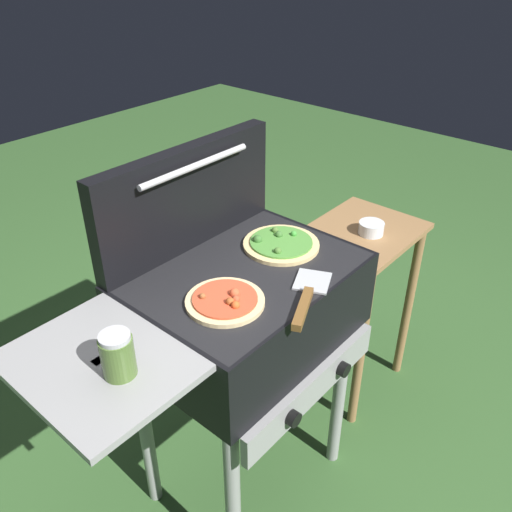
{
  "coord_description": "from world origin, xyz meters",
  "views": [
    {
      "loc": [
        -0.91,
        -0.83,
        1.71
      ],
      "look_at": [
        0.05,
        0.0,
        0.92
      ],
      "focal_mm": 37.37,
      "sensor_mm": 36.0,
      "label": 1
    }
  ],
  "objects_px": {
    "grill": "(243,314)",
    "pizza_veggie": "(280,243)",
    "sauce_jar": "(118,355)",
    "pizza_pepperoni": "(226,301)",
    "spatula": "(307,297)",
    "topping_bowl_near": "(371,228)",
    "prep_table": "(357,277)"
  },
  "relations": [
    {
      "from": "sauce_jar",
      "to": "topping_bowl_near",
      "type": "relative_size",
      "value": 1.13
    },
    {
      "from": "grill",
      "to": "sauce_jar",
      "type": "relative_size",
      "value": 9.19
    },
    {
      "from": "pizza_pepperoni",
      "to": "spatula",
      "type": "xyz_separation_m",
      "value": [
        0.15,
        -0.14,
        -0.0
      ]
    },
    {
      "from": "prep_table",
      "to": "topping_bowl_near",
      "type": "bearing_deg",
      "value": -101.15
    },
    {
      "from": "pizza_pepperoni",
      "to": "spatula",
      "type": "distance_m",
      "value": 0.21
    },
    {
      "from": "pizza_veggie",
      "to": "prep_table",
      "type": "bearing_deg",
      "value": -0.63
    },
    {
      "from": "topping_bowl_near",
      "to": "spatula",
      "type": "bearing_deg",
      "value": -164.82
    },
    {
      "from": "spatula",
      "to": "prep_table",
      "type": "relative_size",
      "value": 0.35
    },
    {
      "from": "sauce_jar",
      "to": "topping_bowl_near",
      "type": "xyz_separation_m",
      "value": [
        1.12,
        0.03,
        -0.18
      ]
    },
    {
      "from": "prep_table",
      "to": "topping_bowl_near",
      "type": "height_order",
      "value": "topping_bowl_near"
    },
    {
      "from": "pizza_pepperoni",
      "to": "pizza_veggie",
      "type": "height_order",
      "value": "same"
    },
    {
      "from": "pizza_pepperoni",
      "to": "sauce_jar",
      "type": "xyz_separation_m",
      "value": [
        -0.32,
        0.0,
        0.04
      ]
    },
    {
      "from": "pizza_pepperoni",
      "to": "spatula",
      "type": "relative_size",
      "value": 0.77
    },
    {
      "from": "pizza_pepperoni",
      "to": "spatula",
      "type": "height_order",
      "value": "pizza_pepperoni"
    },
    {
      "from": "sauce_jar",
      "to": "spatula",
      "type": "xyz_separation_m",
      "value": [
        0.47,
        -0.14,
        -0.04
      ]
    },
    {
      "from": "pizza_veggie",
      "to": "sauce_jar",
      "type": "relative_size",
      "value": 2.16
    },
    {
      "from": "grill",
      "to": "pizza_veggie",
      "type": "height_order",
      "value": "pizza_veggie"
    },
    {
      "from": "grill",
      "to": "pizza_veggie",
      "type": "distance_m",
      "value": 0.23
    },
    {
      "from": "pizza_pepperoni",
      "to": "grill",
      "type": "bearing_deg",
      "value": 25.83
    },
    {
      "from": "spatula",
      "to": "topping_bowl_near",
      "type": "relative_size",
      "value": 2.81
    },
    {
      "from": "sauce_jar",
      "to": "prep_table",
      "type": "distance_m",
      "value": 1.21
    },
    {
      "from": "grill",
      "to": "pizza_veggie",
      "type": "bearing_deg",
      "value": 3.17
    },
    {
      "from": "prep_table",
      "to": "topping_bowl_near",
      "type": "distance_m",
      "value": 0.24
    },
    {
      "from": "sauce_jar",
      "to": "prep_table",
      "type": "relative_size",
      "value": 0.14
    },
    {
      "from": "pizza_pepperoni",
      "to": "pizza_veggie",
      "type": "xyz_separation_m",
      "value": [
        0.31,
        0.07,
        -0.0
      ]
    },
    {
      "from": "spatula",
      "to": "topping_bowl_near",
      "type": "bearing_deg",
      "value": 15.18
    },
    {
      "from": "grill",
      "to": "pizza_pepperoni",
      "type": "distance_m",
      "value": 0.21
    },
    {
      "from": "spatula",
      "to": "prep_table",
      "type": "height_order",
      "value": "spatula"
    },
    {
      "from": "sauce_jar",
      "to": "spatula",
      "type": "relative_size",
      "value": 0.4
    },
    {
      "from": "pizza_veggie",
      "to": "spatula",
      "type": "height_order",
      "value": "pizza_veggie"
    },
    {
      "from": "pizza_veggie",
      "to": "sauce_jar",
      "type": "distance_m",
      "value": 0.64
    },
    {
      "from": "pizza_veggie",
      "to": "grill",
      "type": "bearing_deg",
      "value": -176.83
    }
  ]
}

